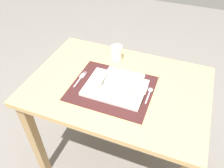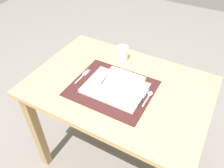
# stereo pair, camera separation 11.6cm
# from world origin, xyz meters

# --- Properties ---
(ground_plane) EXTENTS (6.00, 6.00, 0.00)m
(ground_plane) POSITION_xyz_m (0.00, 0.00, 0.00)
(ground_plane) COLOR slate
(dining_table) EXTENTS (0.95, 0.66, 0.72)m
(dining_table) POSITION_xyz_m (0.00, 0.00, 0.61)
(dining_table) COLOR tan
(dining_table) RESTS_ON ground
(placemat) EXTENTS (0.42, 0.35, 0.00)m
(placemat) POSITION_xyz_m (-0.02, -0.04, 0.72)
(placemat) COLOR #381919
(placemat) RESTS_ON dining_table
(serving_plate) EXTENTS (0.31, 0.22, 0.02)m
(serving_plate) POSITION_xyz_m (-0.00, -0.04, 0.73)
(serving_plate) COLOR white
(serving_plate) RESTS_ON placemat
(porridge_bowl) EXTENTS (0.20, 0.20, 0.05)m
(porridge_bowl) POSITION_xyz_m (0.03, -0.05, 0.76)
(porridge_bowl) COLOR white
(porridge_bowl) RESTS_ON serving_plate
(fork) EXTENTS (0.02, 0.14, 0.00)m
(fork) POSITION_xyz_m (-0.20, -0.03, 0.72)
(fork) COLOR silver
(fork) RESTS_ON placemat
(spoon) EXTENTS (0.02, 0.11, 0.01)m
(spoon) POSITION_xyz_m (0.17, -0.00, 0.72)
(spoon) COLOR silver
(spoon) RESTS_ON placemat
(butter_knife) EXTENTS (0.01, 0.13, 0.01)m
(butter_knife) POSITION_xyz_m (0.15, -0.04, 0.72)
(butter_knife) COLOR black
(butter_knife) RESTS_ON placemat
(drinking_glass) EXTENTS (0.06, 0.06, 0.09)m
(drinking_glass) POSITION_xyz_m (-0.09, 0.21, 0.76)
(drinking_glass) COLOR white
(drinking_glass) RESTS_ON dining_table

